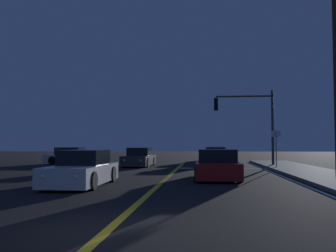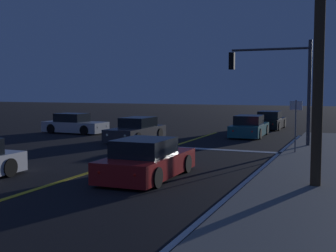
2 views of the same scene
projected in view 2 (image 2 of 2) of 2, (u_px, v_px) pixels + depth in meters
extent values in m
cube|color=slate|center=(301.00, 193.00, 12.48)|extent=(3.20, 35.33, 0.15)
cube|color=gold|center=(78.00, 176.00, 15.30)|extent=(0.20, 33.37, 0.01)
cube|color=white|center=(236.00, 190.00, 13.19)|extent=(0.16, 33.37, 0.01)
cube|color=white|center=(225.00, 150.00, 21.85)|extent=(5.77, 0.50, 0.01)
cube|color=maroon|center=(148.00, 165.00, 15.03)|extent=(1.94, 4.41, 0.68)
cube|color=black|center=(144.00, 148.00, 14.74)|extent=(1.65, 2.03, 0.60)
cylinder|color=black|center=(141.00, 161.00, 16.63)|extent=(0.23, 0.64, 0.64)
cylinder|color=black|center=(186.00, 164.00, 15.96)|extent=(0.23, 0.64, 0.64)
cylinder|color=black|center=(104.00, 173.00, 14.11)|extent=(0.23, 0.64, 0.64)
cylinder|color=black|center=(156.00, 177.00, 13.45)|extent=(0.23, 0.64, 0.64)
sphere|color=#FFF4CC|center=(157.00, 153.00, 17.21)|extent=(0.18, 0.18, 0.18)
sphere|color=#FFF4CC|center=(185.00, 155.00, 16.77)|extent=(0.18, 0.18, 0.18)
sphere|color=red|center=(100.00, 172.00, 13.26)|extent=(0.14, 0.14, 0.14)
sphere|color=red|center=(135.00, 175.00, 12.82)|extent=(0.14, 0.14, 0.14)
cube|color=#B2B5BA|center=(75.00, 127.00, 30.21)|extent=(4.37, 1.92, 0.68)
cube|color=black|center=(72.00, 118.00, 30.27)|extent=(2.03, 1.59, 0.60)
cylinder|color=black|center=(99.00, 128.00, 30.42)|extent=(0.65, 0.24, 0.64)
cylinder|color=black|center=(85.00, 130.00, 28.92)|extent=(0.65, 0.24, 0.64)
cylinder|color=black|center=(67.00, 127.00, 31.52)|extent=(0.65, 0.24, 0.64)
cylinder|color=black|center=(51.00, 129.00, 30.02)|extent=(0.65, 0.24, 0.64)
sphere|color=#FFF4CC|center=(106.00, 126.00, 29.84)|extent=(0.18, 0.18, 0.18)
sphere|color=#FFF4CC|center=(97.00, 127.00, 28.84)|extent=(0.18, 0.18, 0.18)
sphere|color=red|center=(55.00, 124.00, 31.57)|extent=(0.14, 0.14, 0.14)
sphere|color=red|center=(45.00, 125.00, 30.57)|extent=(0.14, 0.14, 0.14)
cube|color=#195960|center=(249.00, 129.00, 28.21)|extent=(1.98, 4.69, 0.68)
cube|color=black|center=(249.00, 120.00, 27.90)|extent=(1.63, 2.18, 0.60)
cylinder|color=black|center=(241.00, 129.00, 29.85)|extent=(0.24, 0.65, 0.64)
cylinder|color=black|center=(266.00, 130.00, 29.27)|extent=(0.24, 0.65, 0.64)
cylinder|color=black|center=(231.00, 133.00, 27.18)|extent=(0.24, 0.65, 0.64)
cylinder|color=black|center=(259.00, 134.00, 26.59)|extent=(0.24, 0.65, 0.64)
sphere|color=#FFF4CC|center=(247.00, 125.00, 30.50)|extent=(0.18, 0.18, 0.18)
sphere|color=#FFF4CC|center=(264.00, 126.00, 30.11)|extent=(0.18, 0.18, 0.18)
sphere|color=red|center=(233.00, 131.00, 26.29)|extent=(0.14, 0.14, 0.14)
sphere|color=red|center=(252.00, 132.00, 25.90)|extent=(0.14, 0.14, 0.14)
cube|color=black|center=(270.00, 123.00, 33.64)|extent=(1.76, 4.44, 0.68)
cube|color=black|center=(270.00, 115.00, 33.34)|extent=(1.51, 2.05, 0.60)
cylinder|color=black|center=(263.00, 123.00, 35.23)|extent=(0.22, 0.64, 0.64)
cylinder|color=black|center=(284.00, 123.00, 34.61)|extent=(0.22, 0.64, 0.64)
cylinder|color=black|center=(256.00, 126.00, 32.69)|extent=(0.22, 0.64, 0.64)
cylinder|color=black|center=(278.00, 126.00, 32.07)|extent=(0.22, 0.64, 0.64)
sphere|color=#FFF4CC|center=(268.00, 120.00, 35.83)|extent=(0.18, 0.18, 0.18)
sphere|color=#FFF4CC|center=(282.00, 120.00, 35.42)|extent=(0.18, 0.18, 0.18)
sphere|color=red|center=(257.00, 124.00, 31.84)|extent=(0.14, 0.14, 0.14)
sphere|color=red|center=(273.00, 124.00, 31.43)|extent=(0.14, 0.14, 0.14)
cylinder|color=black|center=(9.00, 168.00, 15.14)|extent=(0.23, 0.64, 0.64)
sphere|color=red|center=(19.00, 158.00, 16.00)|extent=(0.14, 0.14, 0.14)
cube|color=#2D2D33|center=(136.00, 133.00, 25.84)|extent=(1.86, 4.62, 0.68)
cube|color=black|center=(138.00, 122.00, 26.04)|extent=(1.56, 2.14, 0.60)
cylinder|color=black|center=(137.00, 138.00, 24.22)|extent=(0.23, 0.64, 0.64)
cylinder|color=black|center=(111.00, 137.00, 24.88)|extent=(0.23, 0.64, 0.64)
cylinder|color=black|center=(159.00, 133.00, 26.82)|extent=(0.23, 0.64, 0.64)
cylinder|color=black|center=(135.00, 132.00, 27.48)|extent=(0.23, 0.64, 0.64)
sphere|color=#FFF4CC|center=(125.00, 136.00, 23.58)|extent=(0.18, 0.18, 0.18)
sphere|color=#FFF4CC|center=(107.00, 135.00, 24.02)|extent=(0.18, 0.18, 0.18)
sphere|color=red|center=(161.00, 129.00, 27.66)|extent=(0.14, 0.14, 0.14)
sphere|color=red|center=(145.00, 128.00, 28.10)|extent=(0.14, 0.14, 0.14)
cylinder|color=#38383D|center=(309.00, 94.00, 22.34)|extent=(0.18, 0.18, 5.41)
cylinder|color=#38383D|center=(270.00, 49.00, 22.91)|extent=(3.97, 0.12, 0.12)
cube|color=black|center=(232.00, 61.00, 23.71)|extent=(0.28, 0.28, 0.90)
sphere|color=red|center=(232.00, 56.00, 23.69)|extent=(0.22, 0.22, 0.22)
sphere|color=#4C2D05|center=(232.00, 61.00, 23.71)|extent=(0.22, 0.22, 0.22)
sphere|color=#0A3814|center=(232.00, 66.00, 23.73)|extent=(0.22, 0.22, 0.22)
cylinder|color=slate|center=(295.00, 128.00, 19.99)|extent=(0.06, 0.06, 2.49)
cube|color=white|center=(296.00, 106.00, 19.91)|extent=(0.56, 0.12, 0.40)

